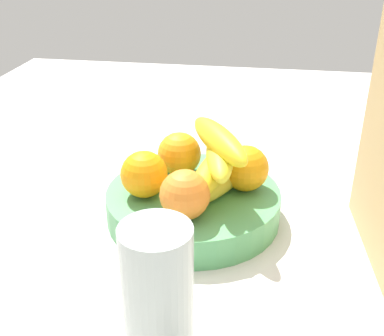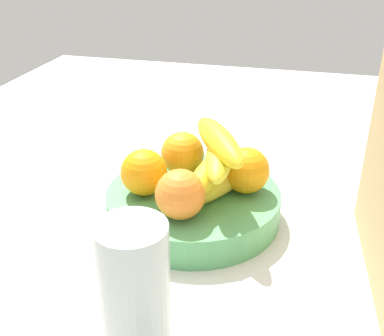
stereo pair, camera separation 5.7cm
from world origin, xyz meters
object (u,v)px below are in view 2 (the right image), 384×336
orange_back_left (183,153)px  thermos_tumbler (135,292)px  orange_center (246,170)px  banana_bunch (217,163)px  orange_front_left (144,172)px  fruit_bowl (192,204)px  orange_front_right (182,195)px

orange_back_left → thermos_tumbler: (32.89, 3.94, -0.20)cm
orange_center → banana_bunch: 4.95cm
orange_center → orange_front_left: bearing=-73.4°
orange_front_left → fruit_bowl: bearing=108.5°
thermos_tumbler → orange_back_left: bearing=-173.2°
orange_center → banana_bunch: size_ratio=0.38×
fruit_bowl → orange_front_left: 9.37cm
orange_front_left → orange_back_left: (-7.83, 3.88, 0.00)cm
fruit_bowl → orange_front_left: size_ratio=3.81×
fruit_bowl → orange_back_left: bearing=-151.5°
fruit_bowl → orange_front_left: (2.31, -6.88, 5.92)cm
orange_back_left → thermos_tumbler: thermos_tumbler is taller
orange_front_right → banana_bunch: bearing=155.1°
orange_back_left → banana_bunch: 8.94cm
fruit_bowl → banana_bunch: banana_bunch is taller
orange_front_left → orange_front_right: 8.86cm
fruit_bowl → orange_front_right: size_ratio=3.81×
fruit_bowl → banana_bunch: (-0.03, 3.84, 7.67)cm
fruit_bowl → orange_center: bearing=104.8°
banana_bunch → thermos_tumbler: bearing=-6.0°
orange_front_right → orange_back_left: same height
fruit_bowl → banana_bunch: bearing=90.4°
fruit_bowl → orange_front_right: orange_front_right is taller
fruit_bowl → orange_center: orange_center is taller
thermos_tumbler → fruit_bowl: bearing=-178.0°
orange_front_left → orange_back_left: same height
orange_front_left → orange_front_right: bearing=55.6°
orange_front_right → orange_back_left: (-12.84, -3.43, 0.00)cm
orange_back_left → thermos_tumbler: 33.13cm
orange_front_right → thermos_tumbler: bearing=1.5°
orange_center → banana_bunch: (2.08, -4.14, 1.75)cm
orange_front_right → thermos_tumbler: size_ratio=0.44×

